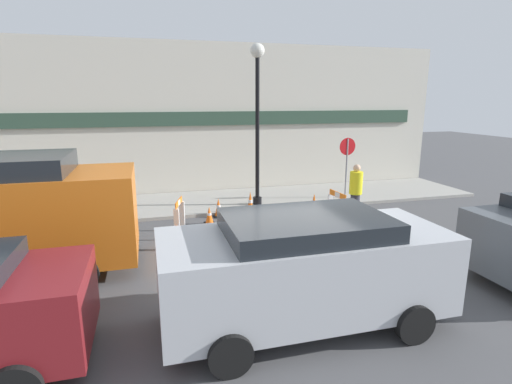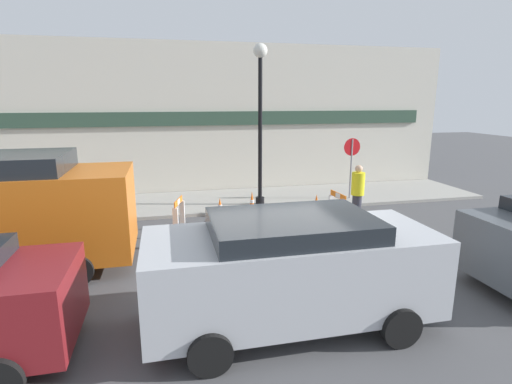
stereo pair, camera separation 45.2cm
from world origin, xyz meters
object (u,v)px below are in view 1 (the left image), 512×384
streetlamp_post (257,104)px  stop_sign (347,158)px  parked_car_1 (305,265)px  person_worker (356,191)px

streetlamp_post → stop_sign: 3.75m
parked_car_1 → streetlamp_post: bearing=80.4°
streetlamp_post → person_worker: size_ratio=3.04×
streetlamp_post → parked_car_1: 7.45m
person_worker → parked_car_1: parked_car_1 is taller
stop_sign → parked_car_1: 8.38m
stop_sign → parked_car_1: size_ratio=0.47×
streetlamp_post → stop_sign: (3.26, 0.12, -1.84)m
streetlamp_post → parked_car_1: size_ratio=1.14×
person_worker → parked_car_1: size_ratio=0.38×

